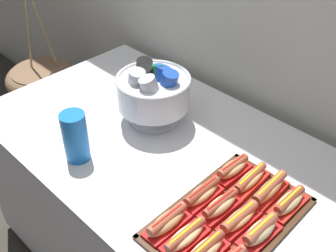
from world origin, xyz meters
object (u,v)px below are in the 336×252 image
(hot_dog_8, at_px, (232,169))
(hot_dog_11, at_px, (289,203))
(serving_tray, at_px, (229,219))
(hot_dog_0, at_px, (167,222))
(hot_dog_1, at_px, (185,237))
(punch_bowl, at_px, (153,90))
(buffet_table, at_px, (167,209))
(hot_dog_2, at_px, (205,251))
(hot_dog_4, at_px, (202,194))
(hot_dog_6, at_px, (239,219))
(hot_dog_5, at_px, (220,206))
(cup_stack, at_px, (75,137))
(hot_dog_7, at_px, (260,232))
(hot_dog_9, at_px, (250,180))
(floor_vase, at_px, (49,112))
(hot_dog_10, at_px, (269,190))

(hot_dog_8, xyz_separation_m, hot_dog_11, (0.22, 0.00, -0.00))
(serving_tray, xyz_separation_m, hot_dog_0, (-0.11, -0.17, 0.03))
(hot_dog_1, xyz_separation_m, hot_dog_8, (-0.08, 0.33, 0.00))
(punch_bowl, bearing_deg, buffet_table, -27.44)
(hot_dog_2, xyz_separation_m, hot_dog_4, (-0.15, 0.16, -0.00))
(hot_dog_8, bearing_deg, hot_dog_6, -46.74)
(serving_tray, xyz_separation_m, hot_dog_2, (0.04, -0.16, 0.03))
(hot_dog_5, xyz_separation_m, cup_stack, (-0.55, -0.16, 0.06))
(hot_dog_0, relative_size, cup_stack, 0.84)
(hot_dog_4, relative_size, hot_dog_7, 1.02)
(hot_dog_8, relative_size, punch_bowl, 0.51)
(hot_dog_5, xyz_separation_m, hot_dog_9, (-0.00, 0.16, -0.00))
(hot_dog_11, bearing_deg, hot_dog_0, -123.30)
(serving_tray, distance_m, hot_dog_4, 0.12)
(hot_dog_4, relative_size, hot_dog_9, 0.89)
(hot_dog_1, height_order, hot_dog_8, hot_dog_8)
(floor_vase, relative_size, punch_bowl, 3.92)
(floor_vase, height_order, hot_dog_8, floor_vase)
(hot_dog_0, bearing_deg, hot_dog_10, 66.55)
(serving_tray, xyz_separation_m, hot_dog_1, (-0.03, -0.17, 0.03))
(buffet_table, xyz_separation_m, cup_stack, (-0.18, -0.28, 0.47))
(serving_tray, xyz_separation_m, hot_dog_11, (0.11, 0.17, 0.03))
(hot_dog_0, distance_m, hot_dog_8, 0.33)
(hot_dog_4, bearing_deg, hot_dog_11, 37.24)
(punch_bowl, bearing_deg, hot_dog_2, -31.45)
(hot_dog_1, distance_m, hot_dog_6, 0.18)
(floor_vase, distance_m, hot_dog_5, 1.65)
(hot_dog_7, xyz_separation_m, hot_dog_8, (-0.23, 0.16, -0.00))
(punch_bowl, bearing_deg, hot_dog_9, -4.02)
(hot_dog_9, bearing_deg, hot_dog_7, -46.74)
(serving_tray, bearing_deg, floor_vase, 171.43)
(hot_dog_1, relative_size, hot_dog_9, 0.92)
(floor_vase, relative_size, hot_dog_1, 7.25)
(buffet_table, distance_m, serving_tray, 0.56)
(floor_vase, distance_m, hot_dog_4, 1.58)
(hot_dog_2, relative_size, hot_dog_9, 0.91)
(hot_dog_0, height_order, hot_dog_7, hot_dog_7)
(hot_dog_1, xyz_separation_m, hot_dog_5, (-0.00, 0.16, 0.00))
(hot_dog_0, distance_m, punch_bowl, 0.59)
(buffet_table, bearing_deg, hot_dog_2, -32.80)
(hot_dog_1, distance_m, hot_dog_8, 0.34)
(punch_bowl, distance_m, cup_stack, 0.37)
(hot_dog_7, bearing_deg, hot_dog_9, 133.26)
(buffet_table, distance_m, hot_dog_11, 0.65)
(hot_dog_5, relative_size, hot_dog_11, 1.01)
(serving_tray, relative_size, hot_dog_4, 3.35)
(hot_dog_5, bearing_deg, punch_bowl, 158.80)
(buffet_table, bearing_deg, hot_dog_10, 6.09)
(hot_dog_9, bearing_deg, cup_stack, -149.04)
(floor_vase, relative_size, hot_dog_0, 7.17)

